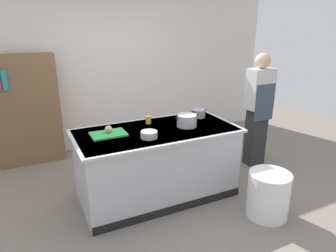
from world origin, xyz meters
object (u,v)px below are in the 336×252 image
Objects in this scene: onion at (108,129)px; mixing_bowl at (149,135)px; sauce_pan at (199,113)px; person_chef at (258,108)px; bookshelf at (22,111)px; stock_pot at (187,121)px; trash_bin at (268,195)px; juice_cup at (148,120)px.

onion is 0.45× the size of mixing_bowl.
onion is at bearing 140.42° from mixing_bowl.
sauce_pan is 0.14× the size of person_chef.
bookshelf reaches higher than sauce_pan.
trash_bin is (0.58, -0.91, -0.71)m from stock_pot.
onion is at bearing 171.15° from stock_pot.
trash_bin is at bearing 139.55° from person_chef.
juice_cup is 0.19× the size of trash_bin.
sauce_pan is 0.14× the size of bookshelf.
person_chef reaches higher than bookshelf.
sauce_pan is 2.34× the size of juice_cup.
mixing_bowl is at bearing 96.32° from person_chef.
sauce_pan is (0.34, 0.27, -0.02)m from stock_pot.
juice_cup is (0.18, 0.47, 0.01)m from mixing_bowl.
onion is 0.05× the size of bookshelf.
bookshelf is at bearing 133.29° from juice_cup.
stock_pot is 1.32× the size of sauce_pan.
onion is at bearing -164.05° from juice_cup.
sauce_pan is at bearing 5.21° from onion.
bookshelf is at bearing 131.30° from trash_bin.
juice_cup reaches higher than mixing_bowl.
person_chef is (1.04, -0.01, -0.04)m from sauce_pan.
person_chef is (2.33, 0.11, -0.05)m from onion.
stock_pot is 0.60m from mixing_bowl.
onion is 1.98m from trash_bin.
onion is 0.05× the size of person_chef.
sauce_pan is 1.38m from trash_bin.
mixing_bowl is 0.11× the size of person_chef.
mixing_bowl is 0.11× the size of bookshelf.
stock_pot reaches higher than mixing_bowl.
mixing_bowl is (-0.91, -0.43, -0.02)m from sauce_pan.
bookshelf reaches higher than trash_bin.
person_chef reaches higher than sauce_pan.
bookshelf reaches higher than onion.
bookshelf is (-2.42, 2.75, 0.59)m from trash_bin.
stock_pot is 1.29m from trash_bin.
juice_cup is at bearing 82.48° from person_chef.
trash_bin is at bearing -57.57° from stock_pot.
onion is 1.92m from bookshelf.
trash_bin is at bearing -51.39° from juice_cup.
person_chef is 3.59m from bookshelf.
trash_bin is at bearing -48.70° from bookshelf.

